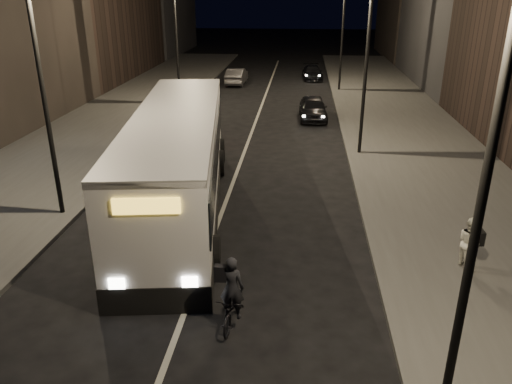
% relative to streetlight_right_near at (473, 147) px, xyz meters
% --- Properties ---
extents(ground, '(180.00, 180.00, 0.00)m').
position_rel_streetlight_right_near_xyz_m(ground, '(-5.33, 4.00, -5.36)').
color(ground, black).
rests_on(ground, ground).
extents(sidewalk_right, '(7.00, 70.00, 0.16)m').
position_rel_streetlight_right_near_xyz_m(sidewalk_right, '(3.17, 18.00, -5.28)').
color(sidewalk_right, '#3D3D3A').
rests_on(sidewalk_right, ground).
extents(sidewalk_left, '(7.00, 70.00, 0.16)m').
position_rel_streetlight_right_near_xyz_m(sidewalk_left, '(-13.83, 18.00, -5.28)').
color(sidewalk_left, '#3D3D3A').
rests_on(sidewalk_left, ground).
extents(streetlight_right_near, '(1.20, 0.44, 8.12)m').
position_rel_streetlight_right_near_xyz_m(streetlight_right_near, '(0.00, 0.00, 0.00)').
color(streetlight_right_near, black).
rests_on(streetlight_right_near, sidewalk_right).
extents(streetlight_right_mid, '(1.20, 0.44, 8.12)m').
position_rel_streetlight_right_near_xyz_m(streetlight_right_mid, '(0.00, 16.00, 0.00)').
color(streetlight_right_mid, black).
rests_on(streetlight_right_mid, sidewalk_right).
extents(streetlight_right_far, '(1.20, 0.44, 8.12)m').
position_rel_streetlight_right_near_xyz_m(streetlight_right_far, '(0.00, 32.00, 0.00)').
color(streetlight_right_far, black).
rests_on(streetlight_right_far, sidewalk_right).
extents(streetlight_left_near, '(1.20, 0.44, 8.12)m').
position_rel_streetlight_right_near_xyz_m(streetlight_left_near, '(-10.66, 8.00, 0.00)').
color(streetlight_left_near, black).
rests_on(streetlight_left_near, sidewalk_left).
extents(streetlight_left_far, '(1.20, 0.44, 8.12)m').
position_rel_streetlight_right_near_xyz_m(streetlight_left_far, '(-10.66, 26.00, 0.00)').
color(streetlight_left_far, black).
rests_on(streetlight_left_far, sidewalk_left).
extents(city_bus, '(4.58, 13.49, 3.57)m').
position_rel_streetlight_right_near_xyz_m(city_bus, '(-6.93, 9.21, -3.42)').
color(city_bus, silver).
rests_on(city_bus, ground).
extents(cyclist_on_bicycle, '(0.76, 1.73, 1.93)m').
position_rel_streetlight_right_near_xyz_m(cyclist_on_bicycle, '(-4.05, 2.45, -4.72)').
color(cyclist_on_bicycle, black).
rests_on(cyclist_on_bicycle, ground).
extents(pedestrian_woman, '(0.73, 0.85, 1.53)m').
position_rel_streetlight_right_near_xyz_m(pedestrian_woman, '(2.27, 5.50, -4.44)').
color(pedestrian_woman, beige).
rests_on(pedestrian_woman, sidewalk_right).
extents(car_near, '(1.80, 4.12, 1.38)m').
position_rel_streetlight_right_near_xyz_m(car_near, '(-1.88, 23.00, -4.67)').
color(car_near, black).
rests_on(car_near, ground).
extents(car_mid, '(1.51, 4.08, 1.33)m').
position_rel_streetlight_right_near_xyz_m(car_mid, '(-8.08, 34.34, -4.70)').
color(car_mid, '#323234').
rests_on(car_mid, ground).
extents(car_far, '(1.91, 4.07, 1.15)m').
position_rel_streetlight_right_near_xyz_m(car_far, '(-1.73, 37.37, -4.79)').
color(car_far, black).
rests_on(car_far, ground).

